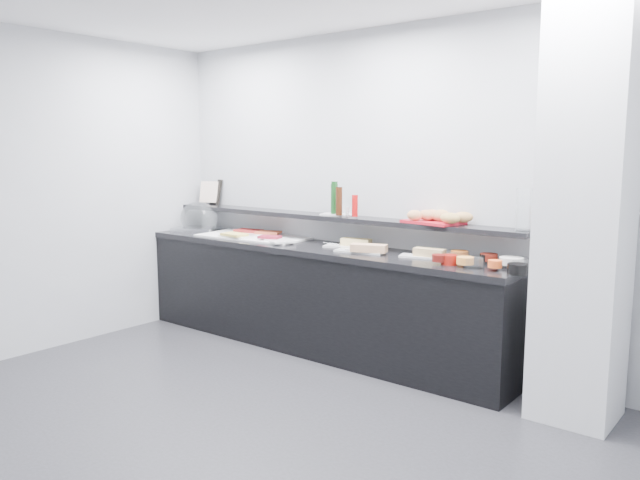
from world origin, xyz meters
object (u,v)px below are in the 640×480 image
Objects in this scene: cloche_base at (196,229)px; bread_tray at (433,222)px; sandwich_plate_mid at (360,251)px; carafe at (524,210)px; condiment_tray at (338,214)px; framed_print at (216,192)px.

cloche_base is 1.00× the size of bread_tray.
sandwich_plate_mid is 0.93× the size of bread_tray.
bread_tray is 1.43× the size of carafe.
sandwich_plate_mid is 0.55m from condiment_tray.
bread_tray is 0.73m from carafe.
cloche_base is 3.31m from carafe.
bread_tray is (0.52, 0.24, 0.25)m from sandwich_plate_mid.
sandwich_plate_mid is 1.53× the size of framed_print.
framed_print is 1.65m from condiment_tray.
sandwich_plate_mid is 1.45× the size of condiment_tray.
condiment_tray is (-0.42, 0.25, 0.25)m from sandwich_plate_mid.
cloche_base is at bearing 166.47° from sandwich_plate_mid.
bread_tray reaches higher than condiment_tray.
cloche_base is 1.66m from condiment_tray.
carafe reaches higher than bread_tray.
condiment_tray is (1.64, -0.08, -0.12)m from framed_print.
framed_print is (-0.01, 0.29, 0.36)m from cloche_base.
carafe reaches higher than cloche_base.
condiment_tray is 0.94m from bread_tray.
cloche_base is 1.08× the size of sandwich_plate_mid.
carafe reaches higher than sandwich_plate_mid.
carafe is (3.28, 0.14, 0.38)m from cloche_base.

